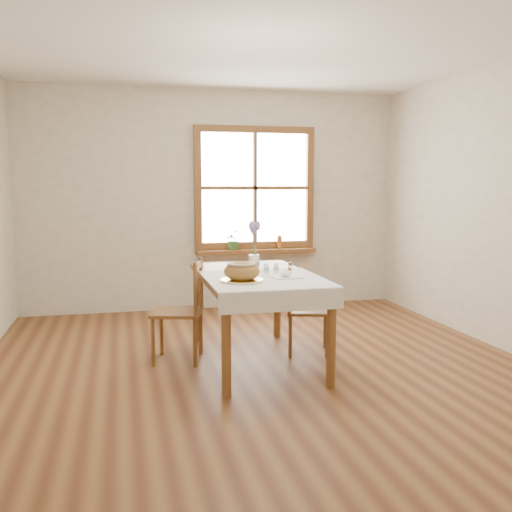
% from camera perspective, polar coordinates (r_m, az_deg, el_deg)
% --- Properties ---
extents(ground, '(5.00, 5.00, 0.00)m').
position_cam_1_polar(ground, '(4.63, 0.87, -11.57)').
color(ground, brown).
rests_on(ground, ground).
extents(room_walls, '(4.60, 5.10, 2.65)m').
position_cam_1_polar(room_walls, '(4.40, 0.92, 10.02)').
color(room_walls, white).
rests_on(room_walls, ground).
extents(window, '(1.46, 0.08, 1.46)m').
position_cam_1_polar(window, '(6.91, -0.12, 6.83)').
color(window, brown).
rests_on(window, ground).
extents(window_sill, '(1.46, 0.20, 0.05)m').
position_cam_1_polar(window_sill, '(6.89, 0.01, 0.49)').
color(window_sill, brown).
rests_on(window_sill, ground).
extents(dining_table, '(0.90, 1.60, 0.75)m').
position_cam_1_polar(dining_table, '(4.75, 0.00, -2.81)').
color(dining_table, brown).
rests_on(dining_table, ground).
extents(table_linen, '(0.91, 0.99, 0.01)m').
position_cam_1_polar(table_linen, '(4.45, 0.91, -2.33)').
color(table_linen, white).
rests_on(table_linen, dining_table).
extents(chair_left, '(0.52, 0.50, 0.87)m').
position_cam_1_polar(chair_left, '(4.87, -7.90, -5.42)').
color(chair_left, brown).
rests_on(chair_left, ground).
extents(chair_right, '(0.48, 0.47, 0.79)m').
position_cam_1_polar(chair_right, '(5.07, 5.26, -5.32)').
color(chair_right, brown).
rests_on(chair_right, ground).
extents(bread_plate, '(0.41, 0.41, 0.02)m').
position_cam_1_polar(bread_plate, '(4.31, -1.43, -2.46)').
color(bread_plate, white).
rests_on(bread_plate, table_linen).
extents(bread_loaf, '(0.27, 0.27, 0.15)m').
position_cam_1_polar(bread_loaf, '(4.29, -1.43, -1.37)').
color(bread_loaf, '#B17D3E').
rests_on(bread_loaf, bread_plate).
extents(egg_napkin, '(0.25, 0.22, 0.01)m').
position_cam_1_polar(egg_napkin, '(4.50, 3.00, -2.10)').
color(egg_napkin, white).
rests_on(egg_napkin, table_linen).
extents(eggs, '(0.20, 0.18, 0.04)m').
position_cam_1_polar(eggs, '(4.49, 3.00, -1.79)').
color(eggs, white).
rests_on(eggs, egg_napkin).
extents(salt_shaker, '(0.06, 0.06, 0.09)m').
position_cam_1_polar(salt_shaker, '(4.69, 1.02, -1.23)').
color(salt_shaker, white).
rests_on(salt_shaker, table_linen).
extents(pepper_shaker, '(0.05, 0.05, 0.08)m').
position_cam_1_polar(pepper_shaker, '(4.75, 2.04, -1.15)').
color(pepper_shaker, white).
rests_on(pepper_shaker, table_linen).
extents(flower_vase, '(0.12, 0.12, 0.11)m').
position_cam_1_polar(flower_vase, '(5.10, -0.20, -0.56)').
color(flower_vase, white).
rests_on(flower_vase, dining_table).
extents(lavender_bouquet, '(0.17, 0.17, 0.32)m').
position_cam_1_polar(lavender_bouquet, '(5.07, -0.20, 1.83)').
color(lavender_bouquet, '#7661AD').
rests_on(lavender_bouquet, flower_vase).
extents(potted_plant, '(0.27, 0.29, 0.18)m').
position_cam_1_polar(potted_plant, '(6.82, -2.25, 1.39)').
color(potted_plant, '#3B7B31').
rests_on(potted_plant, window_sill).
extents(amber_bottle, '(0.07, 0.07, 0.17)m').
position_cam_1_polar(amber_bottle, '(6.95, 2.36, 1.44)').
color(amber_bottle, '#AD5A20').
rests_on(amber_bottle, window_sill).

